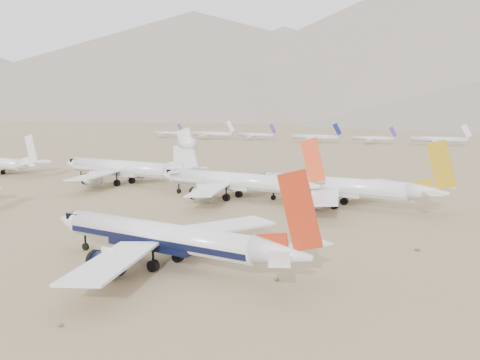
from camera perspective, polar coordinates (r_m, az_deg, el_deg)
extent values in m
plane|color=olive|center=(95.69, -9.65, -8.32)|extent=(7000.00, 7000.00, 0.00)
cylinder|color=white|center=(90.59, -8.72, -5.84)|extent=(37.89, 4.48, 4.48)
cube|color=black|center=(90.72, -8.72, -6.19)|extent=(37.14, 4.55, 1.01)
sphere|color=white|center=(103.79, -16.65, -4.35)|extent=(4.48, 4.48, 4.48)
cube|color=black|center=(104.05, -16.92, -3.64)|extent=(3.14, 2.91, 1.12)
cone|color=white|center=(77.54, 4.55, -7.82)|extent=(9.47, 4.48, 4.48)
cube|color=white|center=(79.54, -13.47, -8.45)|extent=(14.63, 23.06, 0.70)
cube|color=white|center=(72.85, 4.23, -8.38)|extent=(6.01, 7.86, 0.27)
cylinder|color=black|center=(86.23, -13.87, -8.60)|extent=(5.26, 3.22, 3.22)
cube|color=white|center=(99.21, -2.36, -5.04)|extent=(14.63, 23.06, 0.70)
cube|color=white|center=(80.37, 7.19, -6.89)|extent=(6.01, 7.86, 0.27)
cylinder|color=black|center=(99.50, -6.06, -6.24)|extent=(5.26, 3.22, 3.22)
cube|color=#AF2B11|center=(74.90, 6.39, -3.26)|extent=(7.18, 0.36, 11.83)
cylinder|color=black|center=(103.96, -16.15, -6.85)|extent=(1.34, 0.56, 1.34)
cylinder|color=black|center=(88.40, -9.24, -9.02)|extent=(1.88, 1.12, 1.88)
cylinder|color=black|center=(92.97, -6.65, -8.13)|extent=(1.88, 1.12, 1.88)
cylinder|color=white|center=(145.37, 10.01, -0.64)|extent=(39.52, 4.80, 4.80)
cube|color=silver|center=(145.45, 10.01, -0.87)|extent=(38.73, 4.87, 1.08)
sphere|color=white|center=(153.89, 3.20, -0.08)|extent=(4.80, 4.80, 4.80)
cube|color=black|center=(154.07, 2.97, 0.43)|extent=(3.36, 3.12, 1.20)
cone|color=white|center=(137.99, 19.43, -1.24)|extent=(9.88, 4.80, 4.80)
cube|color=white|center=(131.64, 8.91, -1.84)|extent=(15.26, 24.05, 0.74)
cube|color=white|center=(133.08, 19.79, -1.31)|extent=(6.27, 8.20, 0.29)
cylinder|color=silver|center=(137.84, 7.58, -2.30)|extent=(5.49, 3.46, 3.46)
cube|color=white|center=(157.30, 12.98, -0.40)|extent=(15.26, 24.05, 0.74)
cube|color=white|center=(141.92, 20.61, -0.82)|extent=(6.27, 8.20, 0.29)
cylinder|color=silver|center=(155.59, 10.62, -1.23)|extent=(5.49, 3.46, 3.46)
cube|color=gold|center=(136.58, 20.67, 1.51)|extent=(7.49, 0.38, 12.34)
cylinder|color=black|center=(154.03, 3.58, -1.88)|extent=(1.44, 0.60, 1.44)
cylinder|color=black|center=(142.39, 10.06, -2.65)|extent=(2.02, 1.20, 2.02)
cylinder|color=black|center=(148.55, 11.06, -2.25)|extent=(2.02, 1.20, 2.02)
cylinder|color=white|center=(155.34, -1.30, -0.01)|extent=(39.05, 4.77, 4.77)
cube|color=silver|center=(155.42, -1.30, -0.23)|extent=(38.27, 4.84, 1.07)
sphere|color=white|center=(166.89, -6.88, 0.47)|extent=(4.77, 4.77, 4.77)
cube|color=black|center=(167.19, -7.08, 0.93)|extent=(3.34, 3.10, 1.19)
cone|color=white|center=(143.42, 6.75, -0.55)|extent=(9.76, 4.77, 4.77)
cube|color=white|center=(142.55, -3.36, -1.05)|extent=(15.08, 23.77, 0.74)
cube|color=white|center=(138.49, 6.65, -0.59)|extent=(6.20, 8.11, 0.29)
cylinder|color=silver|center=(149.18, -4.05, -1.50)|extent=(5.42, 3.44, 3.44)
cube|color=white|center=(165.46, 2.22, 0.17)|extent=(15.08, 23.77, 0.74)
cube|color=white|center=(146.60, 8.19, -0.17)|extent=(6.20, 8.11, 0.29)
cylinder|color=silver|center=(164.95, -0.05, -0.61)|extent=(5.42, 3.44, 3.44)
cube|color=#EB4823|center=(141.47, 7.78, 2.08)|extent=(7.40, 0.38, 12.20)
cylinder|color=black|center=(166.80, -6.54, -1.18)|extent=(1.43, 0.60, 1.43)
cylinder|color=black|center=(152.37, -1.48, -1.86)|extent=(2.00, 1.19, 2.00)
cylinder|color=black|center=(157.88, -0.13, -1.53)|extent=(2.00, 1.19, 2.00)
cylinder|color=white|center=(189.23, -12.64, 1.30)|extent=(42.68, 5.11, 5.11)
cube|color=silver|center=(189.30, -12.64, 1.11)|extent=(41.83, 5.19, 1.15)
sphere|color=white|center=(204.83, -16.87, 1.62)|extent=(5.11, 5.11, 5.11)
cube|color=black|center=(205.28, -17.02, 2.02)|extent=(3.58, 3.32, 1.28)
cone|color=white|center=(171.61, -6.41, 0.93)|extent=(10.67, 5.11, 5.11)
cube|color=white|center=(176.69, -15.32, 0.48)|extent=(16.48, 25.97, 0.80)
cube|color=white|center=(166.45, -6.91, 0.94)|extent=(6.77, 8.86, 0.31)
cylinder|color=silver|center=(184.13, -15.45, 0.03)|extent=(5.93, 3.68, 3.68)
cube|color=white|center=(197.94, -8.89, 1.40)|extent=(16.48, 25.97, 0.80)
cube|color=white|center=(174.11, -4.86, 1.26)|extent=(6.77, 8.86, 0.31)
cylinder|color=silver|center=(198.72, -10.95, 0.71)|extent=(5.93, 3.68, 3.68)
cube|color=white|center=(169.07, -5.66, 3.35)|extent=(8.09, 0.41, 13.33)
cylinder|color=white|center=(168.78, -5.59, 3.91)|extent=(5.33, 3.31, 3.31)
cylinder|color=black|center=(204.44, -16.58, 0.18)|extent=(1.53, 0.64, 1.53)
cylinder|color=black|center=(186.06, -12.99, -0.31)|extent=(2.15, 1.28, 2.15)
cylinder|color=black|center=(191.09, -11.47, -0.06)|extent=(2.15, 1.28, 2.15)
cone|color=white|center=(214.37, -21.69, 1.50)|extent=(8.74, 4.30, 4.30)
cube|color=white|center=(210.61, -22.32, 1.52)|extent=(5.55, 7.26, 0.26)
cube|color=white|center=(236.94, -21.96, 1.76)|extent=(13.51, 21.28, 0.66)
cube|color=white|center=(215.34, -20.57, 1.72)|extent=(5.55, 7.26, 0.26)
cylinder|color=silver|center=(238.83, -23.30, 1.26)|extent=(4.86, 3.09, 3.09)
cube|color=white|center=(211.91, -21.39, 3.10)|extent=(6.63, 0.34, 10.92)
cylinder|color=black|center=(233.03, -23.96, 0.75)|extent=(1.80, 1.07, 1.80)
cylinder|color=silver|center=(495.63, -7.72, 4.98)|extent=(30.90, 3.05, 3.05)
cube|color=#532F8F|center=(486.18, -6.42, 5.57)|extent=(6.15, 0.31, 7.75)
cube|color=silver|center=(489.57, -8.33, 4.89)|extent=(8.14, 14.23, 0.31)
cube|color=silver|center=(501.78, -7.13, 4.97)|extent=(8.14, 14.23, 0.31)
cylinder|color=silver|center=(463.89, -3.05, 4.93)|extent=(41.36, 4.09, 4.09)
cube|color=white|center=(452.60, -1.04, 5.75)|extent=(8.24, 0.41, 10.37)
cube|color=silver|center=(455.25, -3.83, 4.80)|extent=(10.90, 19.04, 0.41)
cube|color=silver|center=(472.67, -2.29, 4.91)|extent=(10.90, 19.04, 0.41)
cylinder|color=silver|center=(451.39, 1.70, 4.82)|extent=(34.25, 3.38, 3.38)
cube|color=#532F8F|center=(443.13, 3.50, 5.50)|extent=(6.82, 0.34, 8.59)
cube|color=silver|center=(443.83, 1.11, 4.71)|extent=(9.02, 15.76, 0.34)
cube|color=silver|center=(459.04, 2.27, 4.80)|extent=(9.02, 15.76, 0.34)
cylinder|color=silver|center=(418.33, 8.00, 4.56)|extent=(38.50, 3.80, 3.80)
cube|color=navy|center=(410.88, 10.33, 5.35)|extent=(7.67, 0.38, 9.66)
cube|color=silver|center=(409.32, 7.42, 4.42)|extent=(10.14, 17.72, 0.38)
cube|color=silver|center=(427.43, 8.56, 4.53)|extent=(10.14, 17.72, 0.38)
cylinder|color=silver|center=(413.44, 13.98, 4.33)|extent=(31.92, 3.15, 3.15)
cube|color=#532F8F|center=(408.68, 16.01, 4.97)|extent=(6.36, 0.32, 8.01)
cube|color=silver|center=(405.65, 13.60, 4.21)|extent=(8.41, 14.69, 0.32)
cube|color=silver|center=(421.30, 14.34, 4.31)|extent=(8.41, 14.69, 0.32)
cylinder|color=silver|center=(407.61, 20.41, 4.08)|extent=(39.16, 3.87, 3.87)
cube|color=white|center=(403.87, 23.02, 4.85)|extent=(7.80, 0.39, 9.82)
cube|color=silver|center=(397.75, 20.10, 3.93)|extent=(10.32, 18.03, 0.39)
cube|color=silver|center=(417.55, 20.70, 4.06)|extent=(10.32, 18.03, 0.39)
cone|color=slate|center=(2526.31, -18.82, 9.57)|extent=(1456.00, 1456.00, 260.00)
cone|color=slate|center=(2255.21, -4.95, 12.27)|extent=(3024.00, 3024.00, 420.00)
cone|color=slate|center=(1846.32, 4.63, 11.44)|extent=(1800.00, 1800.00, 300.00)
cone|color=slate|center=(1807.02, 21.30, 13.75)|extent=(2444.00, 2444.00, 470.00)
cone|color=slate|center=(1950.75, -20.98, 8.11)|extent=(1080.00, 1080.00, 120.00)
cone|color=slate|center=(1394.79, -0.68, 8.50)|extent=(855.00, 855.00, 95.00)
ellipsoid|color=brown|center=(126.51, -15.55, -4.43)|extent=(0.98, 0.98, 0.54)
ellipsoid|color=brown|center=(70.23, -18.62, -14.43)|extent=(0.70, 0.70, 0.39)
ellipsoid|color=brown|center=(83.25, 3.90, -10.49)|extent=(0.84, 0.84, 0.46)
ellipsoid|color=brown|center=(104.99, 18.38, -7.01)|extent=(0.98, 0.98, 0.54)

